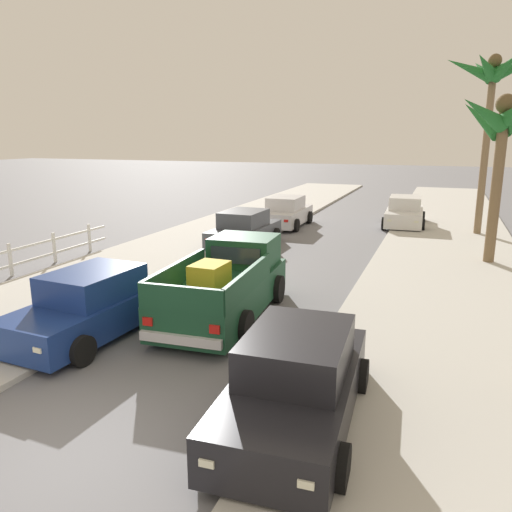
{
  "coord_description": "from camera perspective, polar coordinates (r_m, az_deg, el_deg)",
  "views": [
    {
      "loc": [
        4.71,
        -4.75,
        4.47
      ],
      "look_at": [
        -0.1,
        7.89,
        1.2
      ],
      "focal_mm": 34.54,
      "sensor_mm": 36.0,
      "label": 1
    }
  ],
  "objects": [
    {
      "name": "sidewalk_left",
      "position": [
        19.9,
        -9.25,
        0.62
      ],
      "size": [
        5.31,
        60.0,
        0.12
      ],
      "primitive_type": "cube",
      "color": "beige",
      "rests_on": "ground"
    },
    {
      "name": "car_left_far",
      "position": [
        8.03,
        4.66,
        -14.35
      ],
      "size": [
        2.2,
        4.33,
        1.54
      ],
      "color": "black",
      "rests_on": "ground"
    },
    {
      "name": "palm_tree_left_mid",
      "position": [
        25.09,
        25.73,
        17.61
      ],
      "size": [
        4.16,
        3.13,
        8.07
      ],
      "color": "#846B4C",
      "rests_on": "ground"
    },
    {
      "name": "sidewalk_right",
      "position": [
        17.33,
        21.38,
        -2.11
      ],
      "size": [
        5.31,
        60.0,
        0.12
      ],
      "primitive_type": "cube",
      "color": "beige",
      "rests_on": "ground"
    },
    {
      "name": "curb_left",
      "position": [
        19.32,
        -6.03,
        0.3
      ],
      "size": [
        0.16,
        60.0,
        0.1
      ],
      "primitive_type": "cube",
      "color": "silver",
      "rests_on": "ground"
    },
    {
      "name": "car_right_mid",
      "position": [
        25.32,
        3.49,
        5.04
      ],
      "size": [
        2.06,
        4.28,
        1.54
      ],
      "color": "silver",
      "rests_on": "ground"
    },
    {
      "name": "palm_tree_left_fore",
      "position": [
        19.25,
        26.77,
        13.15
      ],
      "size": [
        3.7,
        3.43,
        5.92
      ],
      "color": "brown",
      "rests_on": "ground"
    },
    {
      "name": "car_right_near",
      "position": [
        11.94,
        -18.44,
        -5.48
      ],
      "size": [
        2.21,
        4.34,
        1.54
      ],
      "color": "navy",
      "rests_on": "ground"
    },
    {
      "name": "ground_plane",
      "position": [
        8.05,
        -21.2,
        -21.19
      ],
      "size": [
        160.0,
        160.0,
        0.0
      ],
      "primitive_type": "plane",
      "color": "slate"
    },
    {
      "name": "pickup_truck",
      "position": [
        12.63,
        -3.33,
        -3.37
      ],
      "size": [
        2.46,
        5.32,
        1.8
      ],
      "color": "#19472D",
      "rests_on": "ground"
    },
    {
      "name": "car_left_mid",
      "position": [
        26.4,
        16.82,
        4.84
      ],
      "size": [
        2.16,
        4.32,
        1.54
      ],
      "color": "silver",
      "rests_on": "ground"
    },
    {
      "name": "car_left_near",
      "position": [
        20.44,
        -1.34,
        3.0
      ],
      "size": [
        2.09,
        4.29,
        1.54
      ],
      "color": "#474C56",
      "rests_on": "ground"
    },
    {
      "name": "curb_right",
      "position": [
        17.35,
        17.25,
        -1.79
      ],
      "size": [
        0.16,
        60.0,
        0.1
      ],
      "primitive_type": "cube",
      "color": "silver",
      "rests_on": "ground"
    }
  ]
}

